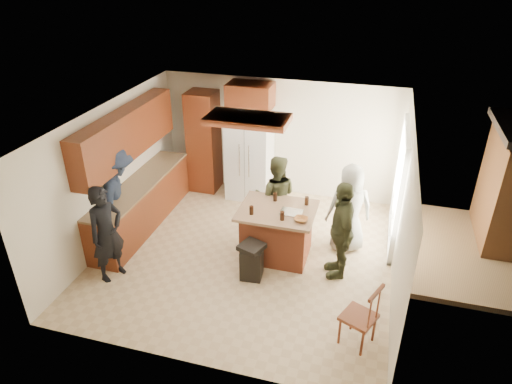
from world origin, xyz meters
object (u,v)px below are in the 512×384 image
(trash_bin, at_px, (252,261))
(person_behind_right, at_px, (349,208))
(person_behind_left, at_px, (276,197))
(person_counter, at_px, (119,196))
(kitchen_island, at_px, (277,232))
(person_front_left, at_px, (107,234))
(spindle_chair, at_px, (360,318))
(refrigerator, at_px, (250,157))
(person_side_right, at_px, (341,230))

(trash_bin, bearing_deg, person_behind_right, 41.85)
(person_behind_left, height_order, person_counter, person_counter)
(person_counter, distance_m, kitchen_island, 2.87)
(person_front_left, distance_m, spindle_chair, 4.04)
(person_counter, height_order, kitchen_island, person_counter)
(person_counter, bearing_deg, spindle_chair, -129.26)
(refrigerator, xyz_separation_m, spindle_chair, (2.62, -3.67, -0.45))
(person_behind_left, distance_m, spindle_chair, 2.93)
(refrigerator, bearing_deg, trash_bin, -72.91)
(trash_bin, bearing_deg, person_counter, 170.72)
(person_front_left, relative_size, refrigerator, 0.91)
(kitchen_island, height_order, spindle_chair, spindle_chair)
(person_behind_left, bearing_deg, person_counter, 9.31)
(person_side_right, xyz_separation_m, refrigerator, (-2.17, 2.21, 0.05))
(person_front_left, xyz_separation_m, person_counter, (-0.37, 1.01, 0.09))
(person_behind_right, distance_m, kitchen_island, 1.33)
(refrigerator, distance_m, spindle_chair, 4.53)
(person_behind_left, bearing_deg, trash_bin, 77.01)
(refrigerator, distance_m, trash_bin, 2.87)
(person_side_right, distance_m, spindle_chair, 1.58)
(person_behind_right, distance_m, person_side_right, 0.78)
(person_behind_right, xyz_separation_m, person_counter, (-3.98, -0.84, 0.10))
(person_front_left, xyz_separation_m, refrigerator, (1.38, 3.28, 0.08))
(person_counter, xyz_separation_m, spindle_chair, (4.37, -1.40, -0.46))
(person_counter, xyz_separation_m, kitchen_island, (2.83, 0.28, -0.44))
(person_behind_left, height_order, refrigerator, refrigerator)
(person_front_left, height_order, person_behind_left, person_front_left)
(person_front_left, distance_m, person_behind_left, 3.00)
(person_side_right, distance_m, refrigerator, 3.10)
(person_front_left, height_order, refrigerator, refrigerator)
(person_front_left, relative_size, person_counter, 0.90)
(person_behind_right, distance_m, refrigerator, 2.65)
(refrigerator, bearing_deg, person_behind_left, -56.15)
(person_behind_right, relative_size, person_counter, 0.89)
(person_front_left, bearing_deg, trash_bin, -53.71)
(person_behind_left, distance_m, trash_bin, 1.44)
(trash_bin, bearing_deg, refrigerator, 107.09)
(person_front_left, height_order, kitchen_island, person_front_left)
(spindle_chair, bearing_deg, trash_bin, 151.32)
(person_side_right, xyz_separation_m, trash_bin, (-1.34, -0.48, -0.53))
(person_counter, xyz_separation_m, trash_bin, (2.58, -0.42, -0.60))
(person_side_right, height_order, refrigerator, refrigerator)
(person_behind_left, bearing_deg, spindle_chair, 116.25)
(person_front_left, xyz_separation_m, person_side_right, (3.55, 1.07, 0.03))
(person_side_right, distance_m, trash_bin, 1.52)
(person_behind_right, xyz_separation_m, trash_bin, (-1.40, -1.26, -0.49))
(person_front_left, xyz_separation_m, spindle_chair, (4.00, -0.39, -0.37))
(spindle_chair, bearing_deg, person_behind_right, 99.91)
(refrigerator, xyz_separation_m, trash_bin, (0.83, -2.69, -0.58))
(person_behind_right, xyz_separation_m, refrigerator, (-2.23, 1.43, 0.09))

